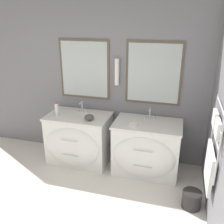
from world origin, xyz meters
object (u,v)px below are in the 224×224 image
(waste_bin, at_px, (192,199))
(vanity_right, at_px, (146,148))
(vanity_left, at_px, (79,139))
(amenity_bowl, at_px, (89,117))
(toiletry_bottle, at_px, (57,109))

(waste_bin, bearing_deg, vanity_right, 137.66)
(vanity_left, relative_size, amenity_bowl, 6.76)
(vanity_right, xyz_separation_m, waste_bin, (0.67, -0.61, -0.29))
(vanity_left, height_order, toiletry_bottle, toiletry_bottle)
(vanity_right, bearing_deg, vanity_left, 180.00)
(vanity_right, distance_m, amenity_bowl, 0.97)
(toiletry_bottle, xyz_separation_m, waste_bin, (2.07, -0.55, -0.78))
(waste_bin, bearing_deg, vanity_left, 160.82)
(vanity_left, bearing_deg, toiletry_bottle, -168.54)
(vanity_right, bearing_deg, toiletry_bottle, -177.43)
(vanity_left, xyz_separation_m, vanity_right, (1.09, 0.00, 0.00))
(amenity_bowl, bearing_deg, vanity_left, 158.75)
(vanity_right, relative_size, toiletry_bottle, 4.44)
(amenity_bowl, distance_m, waste_bin, 1.77)
(toiletry_bottle, bearing_deg, vanity_right, 2.57)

